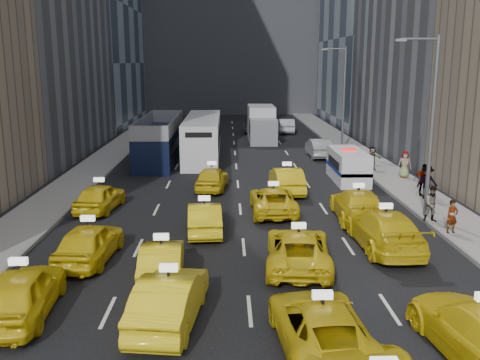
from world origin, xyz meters
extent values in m
plane|color=black|center=(0.00, 0.00, 0.00)|extent=(160.00, 160.00, 0.00)
cube|color=gray|center=(-10.50, 25.00, 0.07)|extent=(3.00, 90.00, 0.15)
cube|color=gray|center=(10.50, 25.00, 0.07)|extent=(3.00, 90.00, 0.15)
cube|color=slate|center=(-9.05, 25.00, 0.09)|extent=(0.15, 90.00, 0.18)
cube|color=slate|center=(9.05, 25.00, 0.09)|extent=(0.15, 90.00, 0.18)
cylinder|color=#595B60|center=(9.30, 12.00, 4.50)|extent=(0.20, 0.20, 9.00)
cylinder|color=#595B60|center=(8.40, 12.00, 8.80)|extent=(1.80, 0.12, 0.12)
cube|color=slate|center=(7.50, 12.00, 8.75)|extent=(0.50, 0.22, 0.12)
cylinder|color=#595B60|center=(9.30, 32.00, 4.50)|extent=(0.20, 0.20, 9.00)
cylinder|color=#595B60|center=(8.40, 32.00, 8.80)|extent=(1.80, 0.12, 0.12)
cube|color=slate|center=(7.50, 32.00, 8.75)|extent=(0.50, 0.22, 0.12)
imported|color=gold|center=(-7.08, 1.78, 0.80)|extent=(2.14, 4.79, 1.60)
imported|color=gold|center=(-2.45, 1.27, 0.78)|extent=(2.22, 4.88, 1.55)
imported|color=gold|center=(1.85, -0.45, 0.71)|extent=(2.72, 5.28, 1.43)
imported|color=gold|center=(-6.17, 6.52, 0.77)|extent=(2.20, 4.67, 1.54)
imported|color=gold|center=(-3.08, 4.65, 0.69)|extent=(1.68, 4.28, 1.39)
imported|color=gold|center=(2.03, 5.71, 0.72)|extent=(2.88, 5.38, 1.44)
imported|color=gold|center=(5.95, 7.70, 0.82)|extent=(2.45, 5.71, 1.64)
imported|color=gold|center=(-7.46, 13.94, 0.73)|extent=(2.26, 4.47, 1.46)
imported|color=gold|center=(-1.75, 10.06, 0.71)|extent=(1.75, 4.38, 1.42)
imported|color=gold|center=(1.71, 13.22, 0.68)|extent=(2.29, 4.91, 1.36)
imported|color=gold|center=(5.80, 11.79, 0.79)|extent=(2.45, 5.52, 1.57)
imported|color=gold|center=(-1.63, 18.54, 0.72)|extent=(2.20, 4.43, 1.45)
imported|color=gold|center=(2.90, 17.69, 0.77)|extent=(1.85, 4.76, 1.55)
cube|color=silver|center=(7.32, 20.78, 1.02)|extent=(2.31, 5.24, 2.04)
cylinder|color=black|center=(6.50, 19.13, 0.41)|extent=(0.28, 0.82, 0.82)
cylinder|color=black|center=(8.15, 19.13, 0.41)|extent=(0.28, 0.82, 0.82)
cylinder|color=black|center=(6.50, 22.44, 0.41)|extent=(0.28, 0.82, 0.82)
cylinder|color=black|center=(8.15, 22.44, 0.41)|extent=(0.28, 0.82, 0.82)
cube|color=navy|center=(7.32, 20.78, 0.88)|extent=(2.35, 5.24, 0.23)
cube|color=red|center=(7.32, 20.78, 2.12)|extent=(0.95, 0.39, 0.15)
cube|color=black|center=(-6.02, 28.46, 1.73)|extent=(3.13, 11.96, 3.45)
cylinder|color=black|center=(-7.22, 23.42, 0.55)|extent=(0.28, 1.10, 1.10)
cylinder|color=black|center=(-4.82, 23.42, 0.55)|extent=(0.28, 1.10, 1.10)
cylinder|color=black|center=(-7.22, 33.49, 0.55)|extent=(0.28, 1.10, 1.10)
cylinder|color=black|center=(-4.82, 33.49, 0.55)|extent=(0.28, 1.10, 1.10)
cube|color=silver|center=(-2.67, 29.87, 1.67)|extent=(3.05, 12.99, 3.34)
cylinder|color=black|center=(-3.87, 24.31, 0.55)|extent=(0.28, 1.10, 1.10)
cylinder|color=black|center=(-1.48, 24.31, 0.55)|extent=(0.28, 1.10, 1.10)
cylinder|color=black|center=(-3.87, 35.43, 0.55)|extent=(0.28, 1.10, 1.10)
cylinder|color=black|center=(-1.48, 35.43, 0.55)|extent=(0.28, 1.10, 1.10)
cube|color=silver|center=(2.78, 39.23, 1.71)|extent=(2.64, 7.51, 3.42)
cylinder|color=black|center=(1.65, 36.39, 0.55)|extent=(0.28, 1.10, 1.10)
cylinder|color=black|center=(3.91, 36.39, 0.55)|extent=(0.28, 1.10, 1.10)
cylinder|color=black|center=(1.65, 42.08, 0.55)|extent=(0.28, 1.10, 1.10)
cylinder|color=black|center=(3.91, 42.08, 0.55)|extent=(0.28, 1.10, 1.10)
imported|color=#96979D|center=(6.94, 29.97, 0.77)|extent=(1.68, 4.68, 1.54)
imported|color=black|center=(-6.90, 39.47, 0.77)|extent=(2.75, 5.60, 1.53)
imported|color=slate|center=(2.15, 45.81, 0.69)|extent=(1.99, 4.79, 1.38)
imported|color=black|center=(-2.52, 42.41, 0.83)|extent=(2.50, 5.05, 1.65)
imported|color=#AFB3B7|center=(5.96, 45.43, 0.78)|extent=(1.98, 4.84, 1.56)
imported|color=gray|center=(9.47, 9.23, 0.92)|extent=(0.62, 0.47, 1.54)
imported|color=gray|center=(9.26, 10.99, 1.03)|extent=(0.88, 0.52, 1.76)
imported|color=gray|center=(10.60, 15.40, 1.10)|extent=(1.23, 0.52, 1.91)
imported|color=gray|center=(10.64, 16.14, 1.08)|extent=(1.10, 0.52, 1.87)
imported|color=gray|center=(11.20, 21.09, 1.05)|extent=(0.97, 0.68, 1.80)
imported|color=gray|center=(9.71, 23.73, 0.98)|extent=(1.57, 0.56, 1.66)
camera|label=1|loc=(-0.70, -13.71, 7.77)|focal=40.00mm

